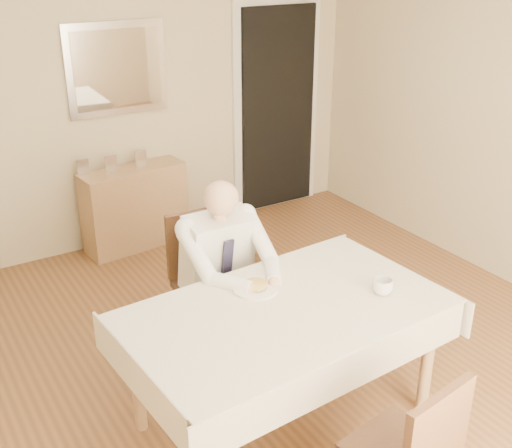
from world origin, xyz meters
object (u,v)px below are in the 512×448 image
dining_table (286,321)px  coffee_mug (383,287)px  seated_man (231,272)px  sideboard (135,208)px  chair_far (209,275)px

dining_table → coffee_mug: coffee_mug is taller
seated_man → sideboard: seated_man is taller
chair_far → sideboard: size_ratio=1.05×
coffee_mug → chair_far: bearing=116.8°
sideboard → dining_table: bearing=-99.5°
chair_far → seated_man: 0.33m
chair_far → sideboard: bearing=88.0°
dining_table → seated_man: size_ratio=1.42×
seated_man → coffee_mug: size_ratio=10.87×
chair_far → coffee_mug: bearing=-59.6°
seated_man → coffee_mug: 0.93m
dining_table → coffee_mug: (0.53, -0.16, 0.13)m
coffee_mug → sideboard: bearing=97.5°
seated_man → dining_table: bearing=-90.0°
dining_table → chair_far: chair_far is taller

